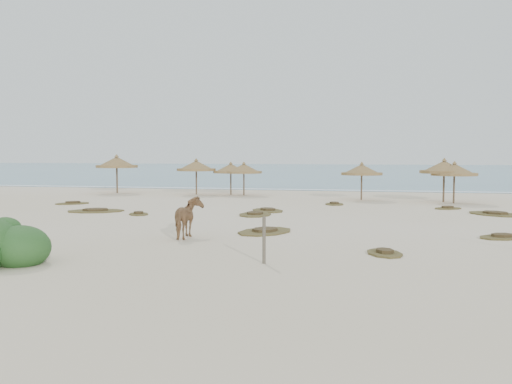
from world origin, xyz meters
TOP-DOWN VIEW (x-y plane):
  - ground at (0.00, 0.00)m, footprint 160.00×160.00m
  - ocean at (0.00, 75.00)m, footprint 200.00×100.00m
  - foam_line at (0.00, 26.00)m, footprint 70.00×0.60m
  - palapa_0 at (-12.92, 19.40)m, footprint 3.37×3.37m
  - palapa_1 at (-6.57, 19.25)m, footprint 3.69×3.69m
  - palapa_2 at (-2.97, 19.20)m, footprint 2.67×2.67m
  - palapa_3 at (-4.07, 19.69)m, footprint 3.37×3.37m
  - palapa_4 at (5.41, 16.93)m, footprint 3.30×3.30m
  - palapa_5 at (10.43, 16.26)m, footprint 3.41×3.41m
  - palapa_6 at (10.97, 15.75)m, footprint 3.39×3.39m
  - horse at (-0.12, -1.15)m, footprint 0.94×1.81m
  - fence_post_near at (3.46, -5.15)m, footprint 0.11×0.11m
  - scrub_1 at (-7.89, 6.58)m, footprint 3.41×2.76m
  - scrub_2 at (-5.08, 5.66)m, footprint 1.51×1.72m
  - scrub_3 at (0.60, 6.69)m, footprint 1.67×2.47m
  - scrub_4 at (10.91, 1.27)m, footprint 2.19×2.01m
  - scrub_5 at (12.19, 9.42)m, footprint 3.35×3.39m
  - scrub_6 at (-11.38, 10.31)m, footprint 2.38×2.36m
  - scrub_7 at (3.97, 13.19)m, footprint 1.30×1.80m
  - scrub_9 at (2.27, 0.90)m, footprint 2.64×3.17m
  - scrub_10 at (10.22, 11.92)m, footprint 1.93×1.78m
  - scrub_11 at (-5.54, -2.98)m, footprint 1.97×1.31m
  - scrub_12 at (6.75, -2.98)m, footprint 1.45×1.80m
  - scrub_13 at (0.83, 8.71)m, footprint 2.50×2.73m

SIDE VIEW (x-z plane):
  - ground at x=0.00m, z-range 0.00..0.00m
  - ocean at x=0.00m, z-range 0.00..0.01m
  - foam_line at x=0.00m, z-range 0.00..0.01m
  - scrub_5 at x=12.19m, z-range -0.03..0.13m
  - scrub_1 at x=-7.89m, z-range -0.03..0.13m
  - scrub_2 at x=-5.08m, z-range -0.03..0.13m
  - scrub_3 at x=0.60m, z-range -0.03..0.13m
  - scrub_4 at x=10.91m, z-range -0.03..0.13m
  - scrub_7 at x=3.97m, z-range -0.03..0.13m
  - scrub_10 at x=10.22m, z-range -0.03..0.13m
  - scrub_11 at x=-5.54m, z-range -0.03..0.13m
  - scrub_13 at x=0.83m, z-range -0.03..0.13m
  - scrub_6 at x=-11.38m, z-range -0.03..0.13m
  - scrub_9 at x=2.27m, z-range -0.03..0.13m
  - scrub_12 at x=6.75m, z-range -0.03..0.13m
  - fence_post_near at x=3.46m, z-range 0.00..1.31m
  - horse at x=-0.12m, z-range 0.00..1.48m
  - palapa_3 at x=-4.07m, z-range 0.67..3.09m
  - palapa_2 at x=-2.97m, z-range 0.67..3.10m
  - palapa_4 at x=5.41m, z-range 0.69..3.17m
  - palapa_6 at x=10.97m, z-range 0.71..3.28m
  - palapa_1 at x=-6.57m, z-range 0.73..3.39m
  - palapa_5 at x=10.43m, z-range 0.76..3.52m
  - palapa_0 at x=-12.92m, z-range 0.81..3.77m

